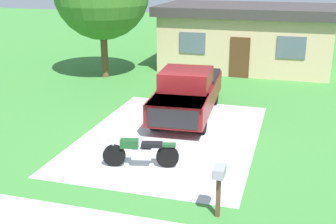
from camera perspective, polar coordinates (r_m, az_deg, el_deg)
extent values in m
plane|color=#3A7D35|center=(15.10, 0.31, -3.16)|extent=(80.00, 80.00, 0.00)
cube|color=#BBBBBB|center=(15.10, 0.31, -3.15)|extent=(5.80, 8.21, 0.01)
cylinder|color=black|center=(12.89, -6.99, -5.62)|extent=(0.67, 0.27, 0.66)
cylinder|color=black|center=(12.72, -0.06, -5.81)|extent=(0.67, 0.27, 0.66)
cube|color=silver|center=(12.75, -3.44, -5.36)|extent=(0.60, 0.38, 0.32)
cube|color=#194723|center=(12.67, -5.04, -4.07)|extent=(0.57, 0.37, 0.24)
cube|color=black|center=(12.61, -2.11, -4.23)|extent=(0.65, 0.41, 0.12)
cube|color=#194723|center=(12.58, -0.06, -4.27)|extent=(0.51, 0.31, 0.08)
cylinder|color=silver|center=(12.75, -7.05, -4.10)|extent=(0.34, 0.13, 0.77)
cylinder|color=silver|center=(12.63, -7.11, -2.76)|extent=(0.20, 0.69, 0.04)
sphere|color=silver|center=(12.70, -7.61, -3.33)|extent=(0.16, 0.16, 0.16)
cylinder|color=black|center=(15.29, 4.37, -1.24)|extent=(0.35, 0.86, 0.84)
cylinder|color=black|center=(15.60, -1.60, -0.80)|extent=(0.35, 0.86, 0.84)
cylinder|color=black|center=(18.60, 5.98, 2.30)|extent=(0.35, 0.86, 0.84)
cylinder|color=black|center=(18.85, 1.02, 2.62)|extent=(0.35, 0.86, 0.84)
cube|color=maroon|center=(16.99, 2.57, 2.16)|extent=(2.36, 5.72, 0.80)
cube|color=maroon|center=(15.16, 1.34, 1.34)|extent=(2.02, 2.02, 0.20)
cube|color=maroon|center=(16.41, 2.36, 4.29)|extent=(1.92, 2.01, 0.70)
cube|color=#3F4C56|center=(15.68, 1.82, 3.24)|extent=(1.71, 0.27, 0.60)
cube|color=black|center=(18.40, 3.45, 4.22)|extent=(2.05, 2.52, 0.50)
cube|color=black|center=(14.39, 0.60, -0.86)|extent=(1.70, 0.21, 0.64)
cube|color=#4C3823|center=(10.34, 6.53, -10.64)|extent=(0.10, 0.10, 1.10)
cube|color=gray|center=(10.07, 6.65, -7.65)|extent=(0.26, 0.48, 0.22)
cylinder|color=brown|center=(23.22, -8.25, 7.77)|extent=(0.36, 0.36, 2.67)
cube|color=tan|center=(25.53, 10.08, 9.01)|extent=(9.00, 5.00, 3.00)
cube|color=#383333|center=(25.32, 10.31, 12.92)|extent=(9.60, 5.60, 0.50)
cube|color=#4C2D19|center=(23.14, 9.27, 6.96)|extent=(1.00, 0.08, 2.10)
cube|color=#4C5966|center=(23.46, 3.17, 8.94)|extent=(1.40, 0.06, 1.10)
cube|color=#4C5966|center=(22.85, 15.68, 8.04)|extent=(1.40, 0.06, 1.10)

